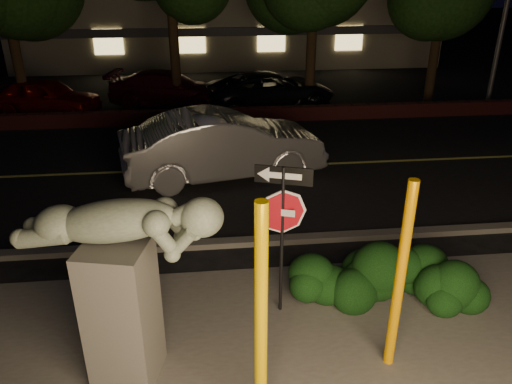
% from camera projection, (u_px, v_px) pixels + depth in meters
% --- Properties ---
extents(ground, '(90.00, 90.00, 0.00)m').
position_uv_depth(ground, '(251.00, 133.00, 16.50)').
color(ground, black).
rests_on(ground, ground).
extents(road, '(80.00, 8.00, 0.01)m').
position_uv_depth(road, '(262.00, 167.00, 13.79)').
color(road, black).
rests_on(road, ground).
extents(lane_marking, '(80.00, 0.12, 0.00)m').
position_uv_depth(lane_marking, '(262.00, 166.00, 13.79)').
color(lane_marking, '#B1AE46').
rests_on(lane_marking, road).
extents(curb, '(80.00, 0.25, 0.12)m').
position_uv_depth(curb, '(286.00, 240.00, 10.07)').
color(curb, '#4C4944').
rests_on(curb, ground).
extents(brick_wall, '(40.00, 0.35, 0.50)m').
position_uv_depth(brick_wall, '(248.00, 115.00, 17.57)').
color(brick_wall, '#441516').
rests_on(brick_wall, ground).
extents(parking_lot, '(40.00, 12.00, 0.01)m').
position_uv_depth(parking_lot, '(236.00, 85.00, 22.81)').
color(parking_lot, black).
rests_on(parking_lot, ground).
extents(building, '(22.00, 10.20, 4.00)m').
position_uv_depth(building, '(226.00, 21.00, 29.17)').
color(building, gray).
rests_on(building, ground).
extents(yellow_pole_left, '(0.15, 0.15, 3.02)m').
position_uv_depth(yellow_pole_left, '(261.00, 323.00, 5.56)').
color(yellow_pole_left, '#FEC500').
rests_on(yellow_pole_left, ground).
extents(yellow_pole_right, '(0.14, 0.14, 2.83)m').
position_uv_depth(yellow_pole_right, '(400.00, 279.00, 6.49)').
color(yellow_pole_right, '#EF9B00').
rests_on(yellow_pole_right, ground).
extents(signpost, '(0.82, 0.29, 2.52)m').
position_uv_depth(signpost, '(283.00, 212.00, 7.39)').
color(signpost, black).
rests_on(signpost, ground).
extents(sculpture, '(2.58, 1.21, 2.75)m').
position_uv_depth(sculpture, '(120.00, 271.00, 6.16)').
color(sculpture, '#4C4944').
rests_on(sculpture, ground).
extents(hedge_center, '(2.00, 1.00, 1.02)m').
position_uv_depth(hedge_center, '(339.00, 272.00, 8.24)').
color(hedge_center, black).
rests_on(hedge_center, ground).
extents(hedge_right, '(1.68, 1.33, 0.97)m').
position_uv_depth(hedge_right, '(402.00, 264.00, 8.50)').
color(hedge_right, black).
rests_on(hedge_right, ground).
extents(hedge_far_right, '(1.58, 1.23, 0.97)m').
position_uv_depth(hedge_far_right, '(446.00, 282.00, 8.03)').
color(hedge_far_right, black).
rests_on(hedge_far_right, ground).
extents(silver_sedan, '(5.47, 2.87, 1.71)m').
position_uv_depth(silver_sedan, '(223.00, 145.00, 12.89)').
color(silver_sedan, '#B6B6BB').
rests_on(silver_sedan, ground).
extents(parked_car_red, '(4.25, 2.66, 1.35)m').
position_uv_depth(parked_car_red, '(45.00, 97.00, 18.21)').
color(parked_car_red, maroon).
rests_on(parked_car_red, ground).
extents(parked_car_darkred, '(4.83, 2.67, 1.33)m').
position_uv_depth(parked_car_darkred, '(168.00, 89.00, 19.40)').
color(parked_car_darkred, '#440C16').
rests_on(parked_car_darkred, ground).
extents(parked_car_dark, '(5.28, 3.27, 1.36)m').
position_uv_depth(parked_car_dark, '(271.00, 90.00, 19.11)').
color(parked_car_dark, black).
rests_on(parked_car_dark, ground).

